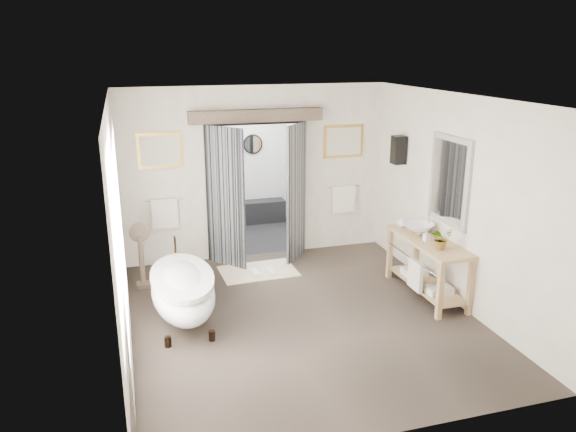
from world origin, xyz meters
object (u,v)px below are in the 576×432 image
at_px(clawfoot_tub, 183,290).
at_px(basin, 419,229).
at_px(vanity, 426,263).
at_px(rug, 258,271).

bearing_deg(clawfoot_tub, basin, 1.71).
relative_size(vanity, basin, 3.53).
distance_m(rug, basin, 2.64).
relative_size(clawfoot_tub, rug, 1.52).
xyz_separation_m(vanity, rug, (-2.13, 1.55, -0.50)).
distance_m(clawfoot_tub, basin, 3.51).
height_order(vanity, basin, basin).
height_order(clawfoot_tub, vanity, clawfoot_tub).
bearing_deg(basin, clawfoot_tub, 175.96).
height_order(clawfoot_tub, rug, clawfoot_tub).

